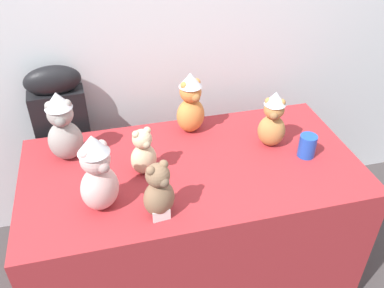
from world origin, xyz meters
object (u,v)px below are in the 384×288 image
teddy_bear_blush (98,174)px  teddy_bear_ash (63,127)px  party_cup_blue (307,146)px  teddy_bear_ginger (191,104)px  teddy_bear_sand (143,153)px  display_table (192,223)px  teddy_bear_mocha (159,191)px  instrument_case (68,154)px  teddy_bear_caramel (273,120)px

teddy_bear_blush → teddy_bear_ash: 0.39m
teddy_bear_blush → party_cup_blue: teddy_bear_blush is taller
teddy_bear_ginger → teddy_bear_blush: (-0.48, -0.45, 0.01)m
teddy_bear_sand → teddy_bear_ash: 0.38m
display_table → teddy_bear_sand: 0.53m
teddy_bear_mocha → party_cup_blue: (0.73, 0.21, -0.06)m
teddy_bear_blush → teddy_bear_mocha: size_ratio=1.39×
instrument_case → teddy_bear_blush: size_ratio=3.11×
display_table → teddy_bear_mocha: teddy_bear_mocha is taller
teddy_bear_caramel → teddy_bear_ash: 0.96m
teddy_bear_sand → teddy_bear_ginger: bearing=24.6°
instrument_case → teddy_bear_mocha: bearing=-67.6°
teddy_bear_blush → teddy_bear_caramel: (0.82, 0.24, -0.03)m
teddy_bear_blush → teddy_bear_ash: teddy_bear_blush is taller
teddy_bear_ginger → teddy_bear_mocha: bearing=-133.3°
teddy_bear_ginger → teddy_bear_caramel: size_ratio=1.12×
teddy_bear_sand → party_cup_blue: teddy_bear_sand is taller
teddy_bear_mocha → teddy_bear_sand: size_ratio=1.09×
instrument_case → teddy_bear_ash: (0.04, -0.33, 0.38)m
display_table → teddy_bear_ash: (-0.54, 0.20, 0.54)m
display_table → teddy_bear_ash: bearing=160.0°
teddy_bear_caramel → teddy_bear_mocha: bearing=-127.1°
instrument_case → display_table: bearing=-45.7°
teddy_bear_ginger → teddy_bear_ash: size_ratio=0.94×
teddy_bear_caramel → teddy_bear_mocha: teddy_bear_caramel is taller
teddy_bear_ash → party_cup_blue: bearing=-12.7°
teddy_bear_mocha → teddy_bear_sand: bearing=68.8°
party_cup_blue → teddy_bear_sand: bearing=175.2°
teddy_bear_blush → teddy_bear_ash: (-0.13, 0.37, -0.00)m
teddy_bear_blush → teddy_bear_mocha: bearing=-56.0°
display_table → teddy_bear_sand: size_ratio=6.73×
party_cup_blue → display_table: bearing=174.1°
instrument_case → teddy_bear_caramel: 1.15m
teddy_bear_ash → teddy_bear_mocha: bearing=-52.5°
teddy_bear_blush → party_cup_blue: (0.95, 0.11, -0.11)m
display_table → teddy_bear_sand: teddy_bear_sand is taller
teddy_bear_ginger → teddy_bear_mocha: size_ratio=1.30×
teddy_bear_ash → display_table: bearing=-19.5°
teddy_bear_sand → teddy_bear_ash: bearing=129.7°
teddy_bear_caramel → teddy_bear_ash: (-0.95, 0.13, 0.03)m
teddy_bear_ginger → teddy_bear_ash: bearing=170.1°
teddy_bear_sand → teddy_bear_ash: size_ratio=0.66×
teddy_bear_ash → party_cup_blue: (1.08, -0.25, -0.11)m
display_table → teddy_bear_ginger: bearing=77.4°
teddy_bear_mocha → instrument_case: bearing=90.7°
teddy_bear_caramel → party_cup_blue: 0.20m
display_table → teddy_bear_ash: teddy_bear_ash is taller
teddy_bear_mocha → teddy_bear_ash: bearing=101.6°
display_table → teddy_bear_caramel: bearing=9.6°
instrument_case → teddy_bear_ash: size_ratio=3.13×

